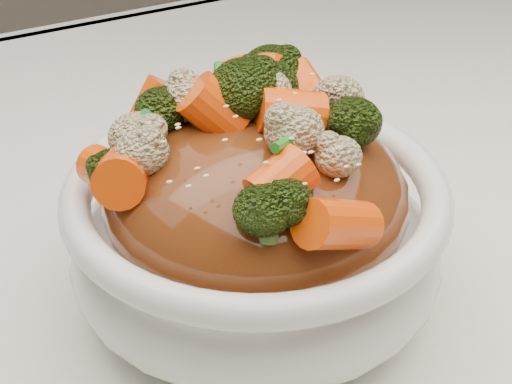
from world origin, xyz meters
TOP-DOWN VIEW (x-y plane):
  - tablecloth at (0.00, 0.00)m, footprint 1.20×0.80m
  - bowl at (-0.00, -0.06)m, footprint 0.28×0.28m
  - sauce_base at (-0.00, -0.06)m, footprint 0.22×0.22m
  - carrots at (-0.00, -0.06)m, footprint 0.22×0.22m
  - broccoli at (-0.00, -0.06)m, footprint 0.22×0.22m
  - cauliflower at (-0.00, -0.06)m, footprint 0.22×0.22m
  - scallions at (-0.00, -0.06)m, footprint 0.16×0.16m
  - sesame_seeds at (-0.00, -0.06)m, footprint 0.20×0.20m

SIDE VIEW (x-z plane):
  - tablecloth at x=0.00m, z-range 0.71..0.75m
  - bowl at x=0.00m, z-range 0.75..0.83m
  - sauce_base at x=0.00m, z-range 0.77..0.87m
  - cauliflower at x=0.00m, z-range 0.86..0.89m
  - broccoli at x=0.00m, z-range 0.86..0.90m
  - carrots at x=0.00m, z-range 0.86..0.90m
  - sesame_seeds at x=0.00m, z-range 0.88..0.88m
  - scallions at x=0.00m, z-range 0.87..0.89m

